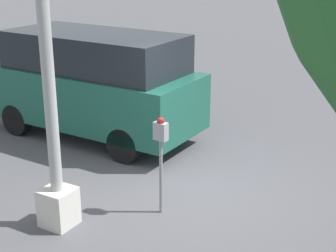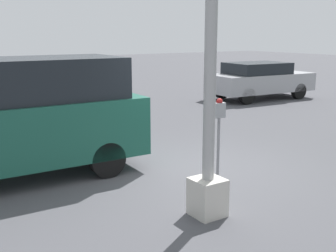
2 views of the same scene
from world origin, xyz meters
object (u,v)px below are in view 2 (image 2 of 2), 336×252
Objects in this scene: car_distant at (260,79)px; lamp_post at (210,58)px; parked_van at (17,115)px; parking_meter_near at (219,121)px.

lamp_post is at bearing -134.57° from car_distant.
lamp_post reaches higher than parked_van.
car_distant is at bearing -133.82° from parking_meter_near.
car_distant is (-10.40, -4.33, -0.37)m from parked_van.
lamp_post is 11.48m from car_distant.
lamp_post is (1.06, 1.03, 1.16)m from parking_meter_near.
lamp_post is at bearing 121.54° from parked_van.
lamp_post reaches higher than parking_meter_near.
parked_van is at bearing -152.99° from car_distant.
parking_meter_near is at bearing -135.07° from car_distant.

